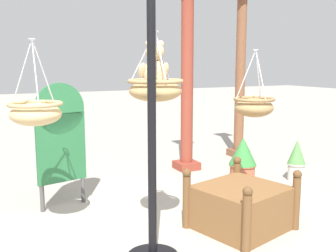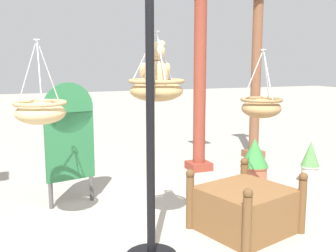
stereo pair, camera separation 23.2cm
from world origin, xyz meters
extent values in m
cylinder|color=black|center=(-0.23, 0.00, 1.15)|extent=(0.07, 0.07, 2.29)
ellipsoid|color=tan|center=(-0.08, 0.25, 1.41)|extent=(0.46, 0.46, 0.18)
torus|color=#97794E|center=(-0.08, 0.25, 1.49)|extent=(0.49, 0.49, 0.04)
ellipsoid|color=silver|center=(-0.08, 0.25, 1.43)|extent=(0.40, 0.40, 0.15)
cylinder|color=#B7B7BC|center=(0.02, 0.31, 1.70)|extent=(0.20, 0.12, 0.42)
cylinder|color=#B7B7BC|center=(-0.17, 0.31, 1.70)|extent=(0.20, 0.12, 0.42)
cylinder|color=#B7B7BC|center=(-0.08, 0.15, 1.70)|extent=(0.01, 0.22, 0.42)
torus|color=#B7B7BC|center=(-0.08, 0.25, 1.91)|extent=(0.06, 0.06, 0.01)
ellipsoid|color=tan|center=(-0.08, 0.26, 1.55)|extent=(0.21, 0.17, 0.24)
sphere|color=tan|center=(-0.08, 0.26, 1.74)|extent=(0.19, 0.19, 0.16)
ellipsoid|color=#D9B683|center=(-0.08, 0.32, 1.73)|extent=(0.08, 0.07, 0.05)
sphere|color=black|center=(-0.08, 0.35, 1.73)|extent=(0.02, 0.02, 0.02)
sphere|color=tan|center=(-0.13, 0.26, 1.81)|extent=(0.06, 0.06, 0.06)
sphere|color=tan|center=(-0.02, 0.26, 1.81)|extent=(0.06, 0.06, 0.06)
ellipsoid|color=tan|center=(-0.18, 0.29, 1.58)|extent=(0.07, 0.12, 0.15)
ellipsoid|color=tan|center=(0.03, 0.29, 1.58)|extent=(0.07, 0.12, 0.15)
ellipsoid|color=tan|center=(-0.13, 0.35, 1.46)|extent=(0.07, 0.14, 0.07)
ellipsoid|color=tan|center=(-0.02, 0.35, 1.46)|extent=(0.07, 0.14, 0.07)
ellipsoid|color=tan|center=(-1.01, 0.77, 1.20)|extent=(0.45, 0.45, 0.20)
torus|color=tan|center=(-1.01, 0.77, 1.29)|extent=(0.48, 0.48, 0.04)
cylinder|color=#B7B7BC|center=(-0.92, 0.82, 1.57)|extent=(0.19, 0.12, 0.56)
cylinder|color=#B7B7BC|center=(-1.10, 0.82, 1.57)|extent=(0.19, 0.12, 0.56)
cylinder|color=#B7B7BC|center=(-1.01, 0.66, 1.57)|extent=(0.01, 0.22, 0.56)
torus|color=#B7B7BC|center=(-1.01, 0.77, 1.85)|extent=(0.06, 0.06, 0.01)
ellipsoid|color=#A37F51|center=(1.22, 0.54, 1.17)|extent=(0.42, 0.42, 0.20)
torus|color=olive|center=(1.22, 0.54, 1.26)|extent=(0.45, 0.45, 0.04)
cylinder|color=#B7B7BC|center=(1.31, 0.59, 1.52)|extent=(0.18, 0.11, 0.53)
cylinder|color=#B7B7BC|center=(1.14, 0.59, 1.52)|extent=(0.18, 0.11, 0.53)
cylinder|color=#B7B7BC|center=(1.22, 0.44, 1.52)|extent=(0.01, 0.20, 0.53)
torus|color=#B7B7BC|center=(1.22, 0.54, 1.78)|extent=(0.06, 0.06, 0.01)
cylinder|color=brown|center=(1.43, 2.41, 1.39)|extent=(0.19, 0.19, 2.78)
cube|color=brown|center=(1.43, 2.41, 0.06)|extent=(0.34, 0.34, 0.12)
cylinder|color=brown|center=(2.70, 2.78, 1.37)|extent=(0.17, 0.17, 2.73)
cube|color=brown|center=(2.70, 2.78, 0.06)|extent=(0.30, 0.30, 0.12)
cube|color=brown|center=(0.83, 0.20, 0.22)|extent=(0.96, 0.93, 0.43)
cube|color=#382819|center=(0.83, 0.20, 0.40)|extent=(0.84, 0.81, 0.06)
cylinder|color=brown|center=(0.35, 0.46, 0.27)|extent=(0.08, 0.08, 0.53)
cylinder|color=brown|center=(1.12, 0.66, 0.27)|extent=(0.08, 0.08, 0.53)
cylinder|color=brown|center=(0.55, -0.26, 0.27)|extent=(0.08, 0.08, 0.53)
cylinder|color=brown|center=(1.31, -0.06, 0.27)|extent=(0.08, 0.08, 0.53)
sphere|color=brown|center=(0.35, 0.46, 0.57)|extent=(0.09, 0.09, 0.09)
sphere|color=brown|center=(1.12, 0.66, 0.57)|extent=(0.09, 0.09, 0.09)
sphere|color=brown|center=(0.55, -0.26, 0.57)|extent=(0.09, 0.09, 0.09)
sphere|color=brown|center=(1.31, -0.06, 0.57)|extent=(0.09, 0.09, 0.09)
cylinder|color=#BC6042|center=(1.87, 1.56, 0.11)|extent=(0.35, 0.35, 0.22)
torus|color=#A9573B|center=(1.87, 1.56, 0.21)|extent=(0.39, 0.39, 0.03)
cylinder|color=#382819|center=(1.87, 1.56, 0.21)|extent=(0.31, 0.31, 0.03)
cone|color=#38843D|center=(1.87, 1.56, 0.42)|extent=(0.39, 0.39, 0.39)
cylinder|color=beige|center=(2.53, 1.19, 0.12)|extent=(0.23, 0.23, 0.25)
torus|color=#BCB7AE|center=(2.53, 1.19, 0.24)|extent=(0.26, 0.26, 0.03)
cylinder|color=#382819|center=(2.53, 1.19, 0.23)|extent=(0.20, 0.20, 0.03)
cone|color=#56934C|center=(2.53, 1.19, 0.42)|extent=(0.25, 0.25, 0.34)
cube|color=#286B3D|center=(-0.64, 1.60, 0.70)|extent=(0.57, 0.16, 0.79)
cylinder|color=#286B3D|center=(-0.64, 1.60, 1.14)|extent=(0.57, 0.16, 0.58)
cylinder|color=#4C4C4C|center=(-0.88, 1.55, 0.15)|extent=(0.05, 0.05, 0.30)
cylinder|color=#4C4C4C|center=(-0.40, 1.65, 0.15)|extent=(0.05, 0.05, 0.30)
camera|label=1|loc=(-1.49, -2.85, 1.64)|focal=42.12mm
camera|label=2|loc=(-1.28, -2.95, 1.64)|focal=42.12mm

